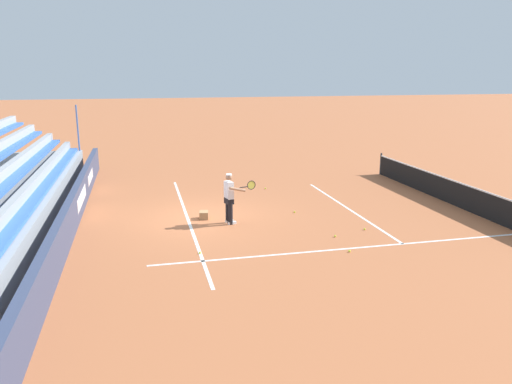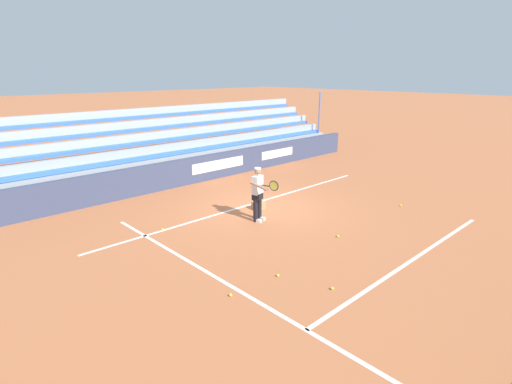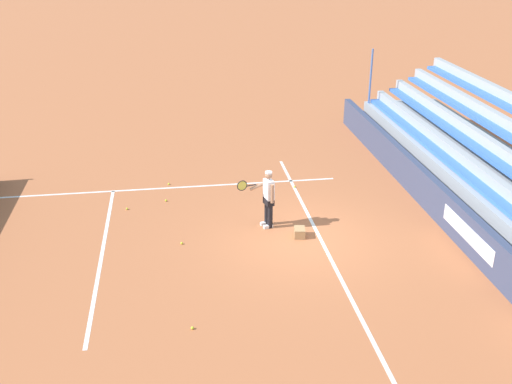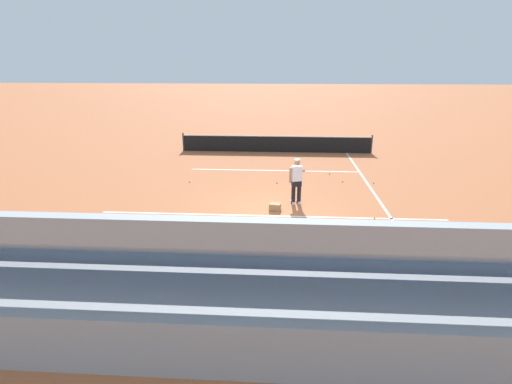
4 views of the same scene
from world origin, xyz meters
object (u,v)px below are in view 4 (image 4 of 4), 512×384
Objects in this scene: tennis_ball_far_left at (277,183)px; tennis_ball_by_box at (330,174)px; ball_box_cardboard at (275,207)px; tennis_ball_near_player at (373,182)px; tennis_player at (297,181)px; tennis_ball_midcourt at (190,182)px; tennis_ball_toward_net at (374,218)px; tennis_net at (276,144)px; tennis_ball_far_right at (343,181)px.

tennis_ball_by_box is at bearing 33.14° from tennis_ball_far_left.
ball_box_cardboard is 5.59m from tennis_ball_near_player.
tennis_ball_far_left and tennis_ball_by_box have the same top height.
tennis_ball_midcourt is at bearing 152.33° from tennis_player.
ball_box_cardboard reaches higher than tennis_ball_far_left.
tennis_player reaches higher than ball_box_cardboard.
tennis_ball_near_player is 1.00× the size of tennis_ball_toward_net.
ball_box_cardboard is 0.04× the size of tennis_net.
tennis_ball_by_box is at bearing 67.43° from tennis_player.
tennis_ball_by_box is at bearing 110.17° from tennis_ball_far_right.
tennis_ball_near_player is at bearing -4.42° from tennis_ball_far_right.
tennis_ball_toward_net is 10.76m from tennis_net.
tennis_ball_far_left is 2.94m from tennis_ball_by_box.
tennis_ball_near_player is at bearing -53.77° from tennis_net.
tennis_ball_midcourt is 8.16m from tennis_ball_toward_net.
tennis_ball_midcourt is 7.41m from tennis_net.
tennis_ball_toward_net is (3.38, -3.87, 0.00)m from tennis_ball_far_left.
tennis_ball_midcourt is 6.55m from tennis_ball_by_box.
ball_box_cardboard is 3.46m from tennis_ball_toward_net.
tennis_net reaches higher than tennis_ball_by_box.
tennis_ball_far_right is (2.93, 3.72, -0.10)m from ball_box_cardboard.
tennis_net reaches higher than tennis_ball_toward_net.
tennis_ball_near_player is 2.20m from tennis_ball_by_box.
ball_box_cardboard is at bearing -128.25° from tennis_ball_far_right.
tennis_ball_midcourt is 0.01× the size of tennis_net.
tennis_ball_midcourt is at bearing -164.84° from tennis_ball_by_box.
tennis_ball_far_right is (-1.33, 0.10, 0.00)m from tennis_ball_near_player.
tennis_net reaches higher than tennis_ball_far_right.
tennis_player reaches higher than tennis_ball_near_player.
tennis_ball_midcourt is 1.00× the size of tennis_ball_toward_net.
tennis_player is 3.74m from tennis_ball_far_right.
tennis_ball_near_player is 1.00× the size of tennis_ball_far_right.
tennis_net reaches higher than tennis_ball_midcourt.
tennis_ball_far_right is 1.28m from tennis_ball_by_box.
tennis_ball_far_right is 0.01× the size of tennis_net.
tennis_net is at bearing 126.23° from tennis_ball_near_player.
tennis_net reaches higher than tennis_ball_near_player.
tennis_ball_toward_net is 1.00× the size of tennis_ball_by_box.
tennis_ball_by_box is at bearing 143.65° from tennis_ball_near_player.
tennis_ball_near_player is (4.26, 3.61, -0.10)m from ball_box_cardboard.
tennis_ball_far_right is 6.64m from tennis_net.
tennis_ball_toward_net and tennis_ball_by_box have the same top height.
ball_box_cardboard is 6.06× the size of tennis_ball_by_box.
tennis_ball_near_player is (4.23, 0.30, 0.00)m from tennis_ball_far_left.
ball_box_cardboard is at bearing -89.27° from tennis_net.
tennis_player is at bearing 152.86° from tennis_ball_toward_net.
tennis_ball_far_right is at bearing -69.83° from tennis_ball_by_box.
tennis_ball_midcourt and tennis_ball_by_box have the same top height.
tennis_ball_near_player is 1.34m from tennis_ball_far_right.
tennis_ball_toward_net is at bearing -48.89° from tennis_ball_far_left.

